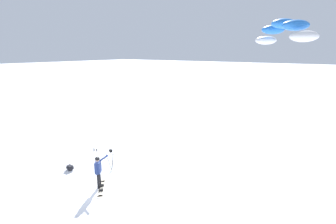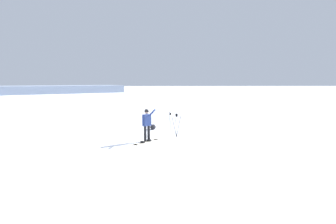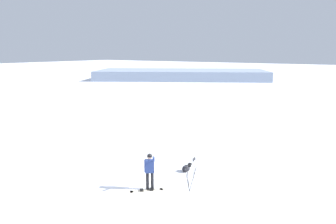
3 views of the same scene
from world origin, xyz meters
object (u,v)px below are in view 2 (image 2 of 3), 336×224
Objects in this scene: snowboarder at (147,122)px; ski_poles at (170,120)px; camera_tripod at (176,120)px; snowboard at (146,142)px; gear_bag_large at (153,127)px.

snowboarder reaches higher than ski_poles.
snowboarder is at bearing 28.36° from camera_tripod.
snowboard is 1.00× the size of camera_tripod.
snowboarder reaches higher than gear_bag_large.
camera_tripod is (-1.42, 2.06, 0.79)m from gear_bag_large.
gear_bag_large is 0.42× the size of camera_tripod.
ski_poles is (-1.10, 1.08, 0.66)m from gear_bag_large.
snowboarder is 1.39× the size of ski_poles.
snowboarder is 2.24m from ski_poles.
snowboarder is at bearing -103.57° from snowboard.
snowboarder is 1.05m from snowboard.
ski_poles is at bearing -122.96° from snowboard.
snowboarder is at bearing 86.71° from gear_bag_large.
gear_bag_large is 0.44× the size of ski_poles.
gear_bag_large is (-0.21, -3.11, 0.14)m from snowboard.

